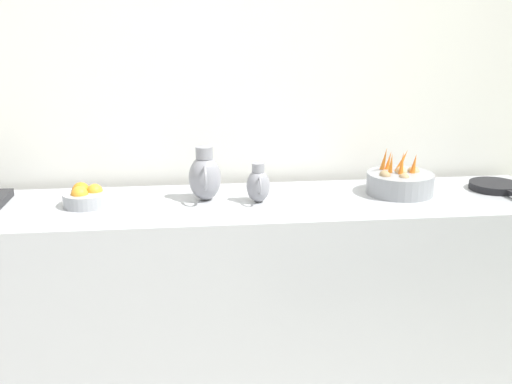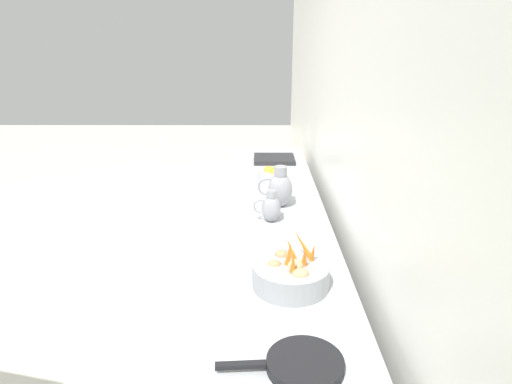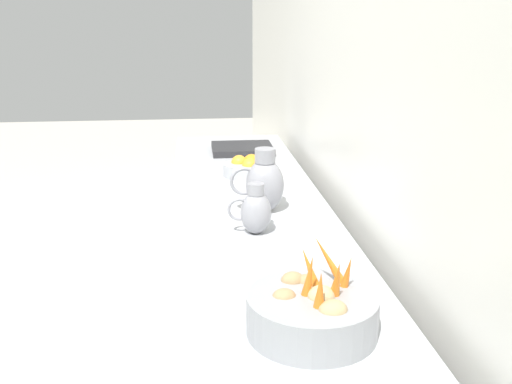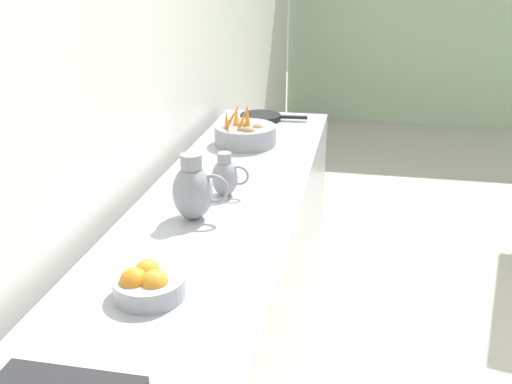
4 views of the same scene
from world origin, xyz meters
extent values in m
cube|color=white|center=(-1.95, 0.36, 1.50)|extent=(0.10, 8.51, 3.00)
cube|color=#ADAFB5|center=(-1.52, -0.14, 0.45)|extent=(0.65, 3.17, 0.91)
cylinder|color=gray|center=(-1.57, 0.74, 0.96)|extent=(0.32, 0.32, 0.10)
torus|color=gray|center=(-1.57, 0.74, 0.91)|extent=(0.19, 0.19, 0.01)
cone|color=orange|center=(-1.57, 0.69, 1.05)|extent=(0.07, 0.04, 0.13)
cone|color=orange|center=(-1.56, 0.74, 1.05)|extent=(0.06, 0.06, 0.14)
cone|color=orange|center=(-1.63, 0.67, 1.06)|extent=(0.11, 0.04, 0.16)
cone|color=orange|center=(-1.62, 0.76, 1.05)|extent=(0.04, 0.08, 0.14)
cone|color=orange|center=(-1.57, 0.80, 1.04)|extent=(0.03, 0.05, 0.12)
cone|color=orange|center=(-1.66, 0.71, 1.04)|extent=(0.05, 0.06, 0.11)
ellipsoid|color=#9E7F56|center=(-1.57, 0.66, 1.00)|extent=(0.05, 0.04, 0.04)
ellipsoid|color=tan|center=(-1.59, 0.75, 1.01)|extent=(0.07, 0.06, 0.05)
ellipsoid|color=tan|center=(-1.60, 0.82, 1.00)|extent=(0.07, 0.06, 0.05)
ellipsoid|color=#9E7F56|center=(-1.54, 0.65, 1.00)|extent=(0.06, 0.05, 0.05)
ellipsoid|color=#9E7F56|center=(-1.50, 0.73, 1.00)|extent=(0.06, 0.05, 0.04)
cylinder|color=#9EA0A5|center=(-1.54, -0.74, 0.94)|extent=(0.21, 0.21, 0.06)
sphere|color=orange|center=(-1.56, -0.70, 0.96)|extent=(0.07, 0.07, 0.07)
sphere|color=orange|center=(-1.51, -0.76, 0.96)|extent=(0.08, 0.08, 0.08)
sphere|color=orange|center=(-1.57, -0.77, 0.96)|extent=(0.08, 0.08, 0.08)
ellipsoid|color=gray|center=(-1.57, -0.20, 1.01)|extent=(0.15, 0.15, 0.21)
cylinder|color=gray|center=(-1.57, -0.20, 1.13)|extent=(0.08, 0.08, 0.06)
torus|color=gray|center=(-1.49, -0.20, 1.03)|extent=(0.11, 0.01, 0.11)
ellipsoid|color=gray|center=(-1.51, 0.04, 0.98)|extent=(0.11, 0.11, 0.15)
cylinder|color=gray|center=(-1.51, 0.04, 1.07)|extent=(0.06, 0.06, 0.04)
torus|color=gray|center=(-1.45, 0.04, 1.00)|extent=(0.08, 0.01, 0.08)
cube|color=#232326|center=(-1.57, -1.26, 0.92)|extent=(0.34, 0.30, 0.04)
camera|label=1|loc=(1.11, -0.26, 1.72)|focal=41.70mm
camera|label=2|loc=(-1.43, 2.37, 1.89)|focal=31.23mm
camera|label=3|loc=(-1.30, 2.00, 1.65)|focal=41.44mm
camera|label=4|loc=(-0.97, -2.09, 1.81)|focal=40.50mm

